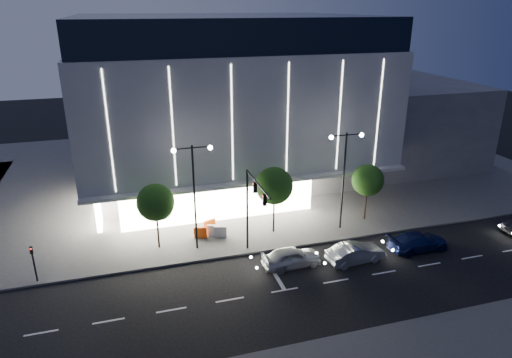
{
  "coord_description": "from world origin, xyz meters",
  "views": [
    {
      "loc": [
        -7.72,
        -27.25,
        18.97
      ],
      "look_at": [
        2.61,
        7.78,
        5.0
      ],
      "focal_mm": 32.0,
      "sensor_mm": 36.0,
      "label": 1
    }
  ],
  "objects_px": {
    "traffic_mast": "(252,201)",
    "street_lamp_west": "(194,183)",
    "ped_signal_far": "(33,260)",
    "street_lamp_east": "(344,167)",
    "car_third": "(418,242)",
    "barrier_b": "(220,232)",
    "barrier_a": "(200,232)",
    "car_second": "(356,253)",
    "tree_left": "(156,204)",
    "tree_mid": "(274,188)",
    "tree_right": "(368,182)",
    "car_lead": "(292,257)",
    "barrier_d": "(213,230)",
    "barrier_c": "(210,225)"
  },
  "relations": [
    {
      "from": "car_second",
      "to": "ped_signal_far",
      "type": "bearing_deg",
      "value": 75.08
    },
    {
      "from": "ped_signal_far",
      "to": "car_third",
      "type": "xyz_separation_m",
      "value": [
        29.5,
        -3.68,
        -1.14
      ]
    },
    {
      "from": "barrier_c",
      "to": "tree_left",
      "type": "bearing_deg",
      "value": 179.47
    },
    {
      "from": "car_lead",
      "to": "barrier_c",
      "type": "distance_m",
      "value": 8.96
    },
    {
      "from": "car_lead",
      "to": "barrier_d",
      "type": "distance_m",
      "value": 8.0
    },
    {
      "from": "ped_signal_far",
      "to": "street_lamp_east",
      "type": "bearing_deg",
      "value": 3.44
    },
    {
      "from": "traffic_mast",
      "to": "street_lamp_west",
      "type": "height_order",
      "value": "street_lamp_west"
    },
    {
      "from": "street_lamp_east",
      "to": "ped_signal_far",
      "type": "bearing_deg",
      "value": -176.56
    },
    {
      "from": "tree_right",
      "to": "car_second",
      "type": "relative_size",
      "value": 1.17
    },
    {
      "from": "street_lamp_east",
      "to": "ped_signal_far",
      "type": "height_order",
      "value": "street_lamp_east"
    },
    {
      "from": "tree_left",
      "to": "barrier_a",
      "type": "relative_size",
      "value": 5.2
    },
    {
      "from": "street_lamp_west",
      "to": "barrier_d",
      "type": "relative_size",
      "value": 8.18
    },
    {
      "from": "ped_signal_far",
      "to": "barrier_a",
      "type": "relative_size",
      "value": 2.73
    },
    {
      "from": "ped_signal_far",
      "to": "barrier_c",
      "type": "height_order",
      "value": "ped_signal_far"
    },
    {
      "from": "barrier_b",
      "to": "barrier_c",
      "type": "relative_size",
      "value": 1.0
    },
    {
      "from": "street_lamp_east",
      "to": "barrier_b",
      "type": "bearing_deg",
      "value": 173.08
    },
    {
      "from": "car_second",
      "to": "tree_left",
      "type": "bearing_deg",
      "value": 60.63
    },
    {
      "from": "ped_signal_far",
      "to": "traffic_mast",
      "type": "bearing_deg",
      "value": -4.15
    },
    {
      "from": "tree_left",
      "to": "tree_mid",
      "type": "relative_size",
      "value": 0.93
    },
    {
      "from": "street_lamp_west",
      "to": "street_lamp_east",
      "type": "distance_m",
      "value": 13.0
    },
    {
      "from": "traffic_mast",
      "to": "barrier_b",
      "type": "xyz_separation_m",
      "value": [
        -1.75,
        3.97,
        -4.38
      ]
    },
    {
      "from": "ped_signal_far",
      "to": "barrier_c",
      "type": "bearing_deg",
      "value": 17.62
    },
    {
      "from": "tree_left",
      "to": "tree_mid",
      "type": "bearing_deg",
      "value": 0.0
    },
    {
      "from": "barrier_a",
      "to": "barrier_c",
      "type": "xyz_separation_m",
      "value": [
        1.04,
        1.15,
        0.0
      ]
    },
    {
      "from": "street_lamp_east",
      "to": "car_second",
      "type": "relative_size",
      "value": 1.9
    },
    {
      "from": "street_lamp_west",
      "to": "barrier_b",
      "type": "height_order",
      "value": "street_lamp_west"
    },
    {
      "from": "car_second",
      "to": "car_third",
      "type": "relative_size",
      "value": 0.92
    },
    {
      "from": "car_lead",
      "to": "tree_mid",
      "type": "bearing_deg",
      "value": -7.98
    },
    {
      "from": "car_lead",
      "to": "barrier_d",
      "type": "xyz_separation_m",
      "value": [
        -4.84,
        6.36,
        -0.14
      ]
    },
    {
      "from": "traffic_mast",
      "to": "tree_right",
      "type": "xyz_separation_m",
      "value": [
        12.03,
        3.68,
        -1.14
      ]
    },
    {
      "from": "tree_right",
      "to": "barrier_c",
      "type": "bearing_deg",
      "value": 172.88
    },
    {
      "from": "car_third",
      "to": "barrier_b",
      "type": "xyz_separation_m",
      "value": [
        -15.25,
        6.49,
        -0.1
      ]
    },
    {
      "from": "barrier_a",
      "to": "street_lamp_west",
      "type": "bearing_deg",
      "value": -94.38
    },
    {
      "from": "street_lamp_west",
      "to": "ped_signal_far",
      "type": "xyz_separation_m",
      "value": [
        -12.0,
        -1.5,
        -4.07
      ]
    },
    {
      "from": "ped_signal_far",
      "to": "tree_left",
      "type": "distance_m",
      "value": 9.61
    },
    {
      "from": "tree_mid",
      "to": "barrier_b",
      "type": "distance_m",
      "value": 6.04
    },
    {
      "from": "ped_signal_far",
      "to": "car_third",
      "type": "height_order",
      "value": "ped_signal_far"
    },
    {
      "from": "car_second",
      "to": "street_lamp_east",
      "type": "bearing_deg",
      "value": -19.63
    },
    {
      "from": "ped_signal_far",
      "to": "barrier_a",
      "type": "xyz_separation_m",
      "value": [
        12.57,
        3.17,
        -1.24
      ]
    },
    {
      "from": "car_second",
      "to": "street_lamp_west",
      "type": "bearing_deg",
      "value": 59.4
    },
    {
      "from": "tree_right",
      "to": "car_lead",
      "type": "xyz_separation_m",
      "value": [
        -9.45,
        -5.66,
        -3.09
      ]
    },
    {
      "from": "street_lamp_east",
      "to": "car_third",
      "type": "bearing_deg",
      "value": -49.02
    },
    {
      "from": "street_lamp_east",
      "to": "ped_signal_far",
      "type": "distance_m",
      "value": 25.37
    },
    {
      "from": "barrier_a",
      "to": "tree_right",
      "type": "bearing_deg",
      "value": 12.15
    },
    {
      "from": "car_second",
      "to": "car_third",
      "type": "height_order",
      "value": "car_second"
    },
    {
      "from": "ped_signal_far",
      "to": "barrier_d",
      "type": "relative_size",
      "value": 2.73
    },
    {
      "from": "barrier_c",
      "to": "traffic_mast",
      "type": "bearing_deg",
      "value": -88.46
    },
    {
      "from": "traffic_mast",
      "to": "tree_left",
      "type": "distance_m",
      "value": 7.95
    },
    {
      "from": "ped_signal_far",
      "to": "barrier_d",
      "type": "distance_m",
      "value": 14.17
    },
    {
      "from": "tree_left",
      "to": "car_third",
      "type": "height_order",
      "value": "tree_left"
    }
  ]
}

